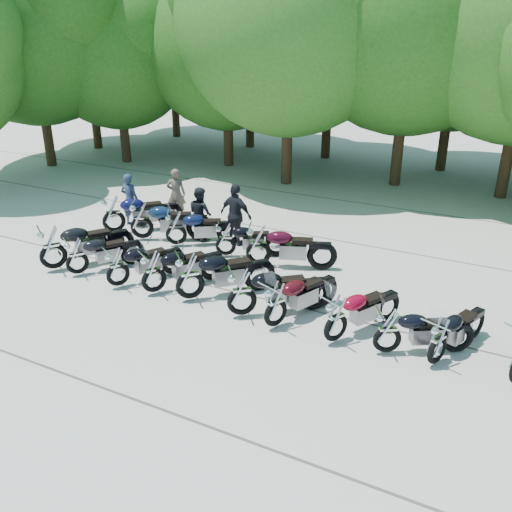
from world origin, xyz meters
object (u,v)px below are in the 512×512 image
at_px(motorcycle_2, 117,266).
at_px(motorcycle_5, 242,291).
at_px(rider_3, 176,194).
at_px(rider_1, 200,213).
at_px(motorcycle_3, 153,271).
at_px(rider_0, 130,200).
at_px(motorcycle_6, 276,303).
at_px(motorcycle_4, 190,275).
at_px(motorcycle_8, 388,330).
at_px(motorcycle_9, 438,340).
at_px(motorcycle_7, 336,317).
at_px(motorcycle_15, 258,244).
at_px(motorcycle_12, 141,219).
at_px(motorcycle_1, 76,255).
at_px(motorcycle_0, 52,246).
at_px(rider_2, 236,215).
at_px(motorcycle_14, 226,238).
at_px(motorcycle_13, 176,227).
at_px(motorcycle_11, 113,213).

bearing_deg(motorcycle_2, motorcycle_5, -150.01).
bearing_deg(rider_3, rider_1, 120.97).
xyz_separation_m(motorcycle_3, rider_0, (-3.73, 3.73, 0.24)).
xyz_separation_m(motorcycle_6, rider_1, (-4.36, 3.83, 0.20)).
bearing_deg(motorcycle_4, motorcycle_5, -141.65).
height_order(motorcycle_8, rider_3, rider_3).
bearing_deg(motorcycle_9, motorcycle_3, 21.26).
height_order(motorcycle_7, motorcycle_15, motorcycle_15).
bearing_deg(motorcycle_12, motorcycle_6, -142.55).
height_order(motorcycle_1, motorcycle_2, motorcycle_2).
bearing_deg(motorcycle_7, motorcycle_9, -148.65).
xyz_separation_m(motorcycle_9, motorcycle_15, (-5.21, 2.58, 0.10)).
bearing_deg(motorcycle_1, motorcycle_9, -146.15).
height_order(motorcycle_3, motorcycle_12, motorcycle_12).
relative_size(motorcycle_0, motorcycle_5, 1.06).
bearing_deg(motorcycle_4, motorcycle_1, 46.39).
distance_m(motorcycle_12, rider_2, 2.93).
height_order(motorcycle_1, motorcycle_9, motorcycle_1).
height_order(motorcycle_9, rider_2, rider_2).
xyz_separation_m(motorcycle_8, rider_2, (-5.59, 3.81, 0.37)).
relative_size(motorcycle_6, motorcycle_8, 1.09).
bearing_deg(motorcycle_14, motorcycle_12, 61.30).
relative_size(motorcycle_7, motorcycle_13, 0.99).
bearing_deg(motorcycle_11, motorcycle_8, -152.95).
bearing_deg(rider_2, motorcycle_3, 94.84).
distance_m(motorcycle_9, motorcycle_12, 9.68).
bearing_deg(motorcycle_3, motorcycle_1, 32.71).
distance_m(motorcycle_0, motorcycle_2, 2.22).
bearing_deg(rider_2, motorcycle_11, 22.32).
distance_m(motorcycle_1, motorcycle_7, 7.19).
relative_size(motorcycle_6, rider_2, 1.17).
xyz_separation_m(motorcycle_1, motorcycle_12, (-0.07, 2.82, 0.11)).
height_order(motorcycle_0, rider_2, rider_2).
distance_m(motorcycle_2, rider_3, 5.36).
height_order(motorcycle_5, motorcycle_8, motorcycle_5).
bearing_deg(motorcycle_8, motorcycle_13, 36.68).
bearing_deg(rider_1, motorcycle_7, 171.17).
bearing_deg(motorcycle_2, motorcycle_0, 28.20).
bearing_deg(rider_0, motorcycle_5, 144.09).
distance_m(motorcycle_14, motorcycle_15, 1.16).
relative_size(motorcycle_0, motorcycle_9, 1.23).
bearing_deg(motorcycle_4, rider_1, -17.38).
distance_m(motorcycle_8, rider_0, 10.25).
bearing_deg(motorcycle_2, motorcycle_8, -150.73).
xyz_separation_m(motorcycle_5, rider_2, (-2.27, 3.81, 0.27)).
xyz_separation_m(motorcycle_12, motorcycle_15, (4.08, -0.14, -0.02)).
relative_size(motorcycle_0, motorcycle_7, 1.16).
height_order(motorcycle_1, motorcycle_5, motorcycle_5).
bearing_deg(motorcycle_15, motorcycle_7, -151.27).
relative_size(motorcycle_3, motorcycle_11, 0.90).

